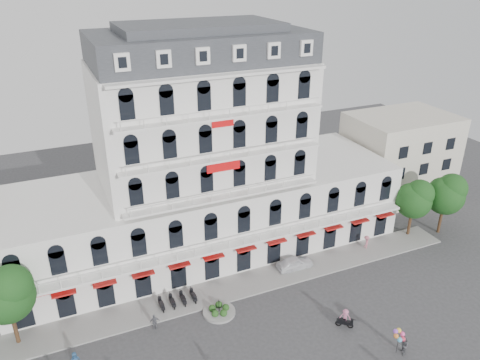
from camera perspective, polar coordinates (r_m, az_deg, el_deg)
name	(u,v)px	position (r m, az deg, el deg)	size (l,w,h in m)	color
ground	(275,346)	(44.49, 4.25, -19.50)	(120.00, 120.00, 0.00)	#38383A
sidewalk	(235,287)	(50.54, -0.57, -12.90)	(53.00, 4.00, 0.16)	gray
main_building	(204,170)	(52.72, -4.44, 1.26)	(45.00, 15.00, 25.80)	silver
flank_building_east	(398,156)	(70.56, 18.73, 2.78)	(14.00, 10.00, 12.00)	beige
traffic_island	(219,311)	(47.42, -2.56, -15.65)	(3.20, 3.20, 1.60)	gray
parked_scooter_row	(178,305)	(48.88, -7.58, -14.82)	(4.40, 1.80, 1.10)	black
tree_west_inner	(6,292)	(45.43, -26.60, -12.15)	(4.76, 4.76, 8.25)	#382314
tree_east_inner	(415,198)	(60.47, 20.51, -2.07)	(4.40, 4.37, 7.57)	#382314
tree_east_outer	(446,193)	(62.43, 23.85, -1.46)	(4.65, 4.65, 8.05)	#382314
parked_car	(295,263)	(53.27, 6.71, -10.01)	(1.68, 4.18, 1.42)	white
rider_center	(345,318)	(46.45, 12.69, -16.08)	(1.39, 1.22, 2.05)	black
pedestrian_mid	(155,322)	(46.11, -10.36, -16.63)	(0.94, 0.39, 1.61)	#5C5D64
pedestrian_right	(366,243)	(58.01, 15.14, -7.38)	(1.16, 0.67, 1.80)	#C5687B
balloon_vendor	(402,342)	(45.12, 19.16, -18.19)	(1.43, 1.35, 2.45)	#525459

